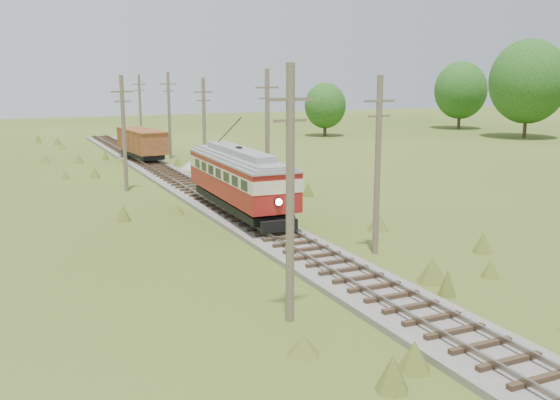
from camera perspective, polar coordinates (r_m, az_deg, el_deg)
name	(u,v)px	position (r m, az deg, el deg)	size (l,w,h in m)	color
railbed_main	(209,198)	(43.77, -6.55, 0.21)	(3.60, 96.00, 0.57)	#605B54
streetcar	(239,176)	(37.66, -3.73, 2.21)	(3.21, 12.41, 5.64)	black
gondola	(142,142)	(63.59, -12.53, 5.18)	(3.47, 8.55, 2.77)	black
gravel_pile	(201,162)	(58.96, -7.23, 3.49)	(3.67, 3.89, 1.33)	gray
utility_pole_r_2	(378,164)	(30.15, 8.92, 3.27)	(1.60, 0.30, 8.60)	brown
utility_pole_r_3	(267,136)	(41.47, -1.16, 5.86)	(1.60, 0.30, 9.00)	brown
utility_pole_r_4	(204,126)	(53.56, -6.94, 6.69)	(1.60, 0.30, 8.40)	brown
utility_pole_r_5	(169,115)	(66.12, -10.09, 7.69)	(1.60, 0.30, 8.90)	brown
utility_pole_r_6	(140,110)	(78.71, -12.66, 8.07)	(1.60, 0.30, 8.70)	brown
utility_pole_l_a	(290,193)	(21.29, 0.94, 0.63)	(1.60, 0.30, 9.00)	brown
utility_pole_l_b	(124,132)	(47.86, -14.09, 6.01)	(1.60, 0.30, 8.60)	brown
tree_right_4	(528,81)	(93.42, 21.76, 10.03)	(10.50, 10.50, 13.53)	#38281C
tree_right_5	(461,90)	(106.48, 16.18, 9.61)	(8.40, 8.40, 10.82)	#38281C
tree_mid_b	(325,106)	(90.04, 4.16, 8.60)	(5.88, 5.88, 7.57)	#38281C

